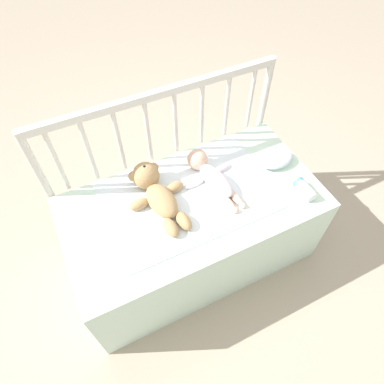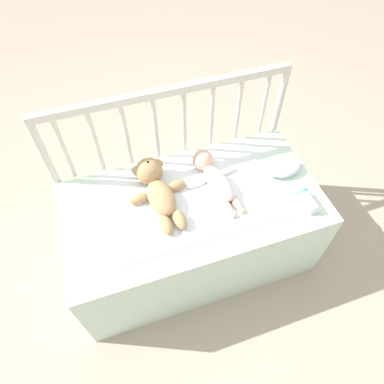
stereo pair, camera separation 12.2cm
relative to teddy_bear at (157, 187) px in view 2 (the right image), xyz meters
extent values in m
plane|color=tan|center=(0.14, -0.10, -0.54)|extent=(12.00, 12.00, 0.00)
cube|color=silver|center=(0.14, -0.10, -0.30)|extent=(1.22, 0.64, 0.49)
cylinder|color=beige|center=(-0.45, 0.25, -0.10)|extent=(0.04, 0.04, 0.89)
cylinder|color=beige|center=(0.74, 0.25, -0.10)|extent=(0.04, 0.04, 0.89)
cube|color=beige|center=(0.14, 0.25, 0.33)|extent=(1.18, 0.03, 0.04)
cylinder|color=beige|center=(-0.36, 0.25, 0.13)|extent=(0.02, 0.02, 0.36)
cylinder|color=beige|center=(-0.21, 0.25, 0.13)|extent=(0.02, 0.02, 0.36)
cylinder|color=beige|center=(-0.07, 0.25, 0.13)|extent=(0.02, 0.02, 0.36)
cylinder|color=beige|center=(0.07, 0.25, 0.13)|extent=(0.02, 0.02, 0.36)
cylinder|color=beige|center=(0.22, 0.25, 0.13)|extent=(0.02, 0.02, 0.36)
cylinder|color=beige|center=(0.36, 0.25, 0.13)|extent=(0.02, 0.02, 0.36)
cylinder|color=beige|center=(0.50, 0.25, 0.13)|extent=(0.02, 0.02, 0.36)
cylinder|color=beige|center=(0.65, 0.25, 0.13)|extent=(0.02, 0.02, 0.36)
cube|color=white|center=(0.15, -0.06, -0.05)|extent=(0.79, 0.52, 0.01)
ellipsoid|color=tan|center=(0.01, -0.06, -0.01)|extent=(0.14, 0.22, 0.09)
sphere|color=tan|center=(-0.01, 0.10, 0.01)|extent=(0.13, 0.13, 0.13)
sphere|color=beige|center=(-0.01, 0.10, 0.05)|extent=(0.05, 0.05, 0.05)
sphere|color=black|center=(-0.01, 0.10, 0.07)|extent=(0.02, 0.02, 0.02)
sphere|color=tan|center=(-0.06, 0.11, 0.02)|extent=(0.05, 0.05, 0.05)
sphere|color=tan|center=(0.04, 0.12, 0.02)|extent=(0.05, 0.05, 0.05)
ellipsoid|color=tan|center=(-0.09, -0.02, -0.02)|extent=(0.10, 0.06, 0.05)
ellipsoid|color=tan|center=(0.09, 0.00, -0.02)|extent=(0.10, 0.06, 0.05)
ellipsoid|color=tan|center=(-0.01, -0.20, -0.02)|extent=(0.07, 0.11, 0.06)
ellipsoid|color=tan|center=(0.05, -0.19, -0.02)|extent=(0.07, 0.11, 0.06)
ellipsoid|color=white|center=(0.29, -0.06, -0.01)|extent=(0.13, 0.24, 0.08)
sphere|color=beige|center=(0.26, 0.09, 0.00)|extent=(0.10, 0.10, 0.10)
ellipsoid|color=white|center=(0.20, -0.01, -0.03)|extent=(0.12, 0.05, 0.03)
ellipsoid|color=white|center=(0.35, 0.01, -0.03)|extent=(0.12, 0.05, 0.03)
sphere|color=beige|center=(0.16, -0.01, -0.03)|extent=(0.03, 0.03, 0.03)
sphere|color=beige|center=(0.39, 0.02, -0.03)|extent=(0.03, 0.03, 0.03)
ellipsoid|color=beige|center=(0.28, -0.18, -0.03)|extent=(0.05, 0.12, 0.04)
ellipsoid|color=beige|center=(0.33, -0.17, -0.03)|extent=(0.05, 0.12, 0.04)
sphere|color=beige|center=(0.29, -0.24, -0.03)|extent=(0.03, 0.03, 0.03)
sphere|color=beige|center=(0.33, -0.23, -0.03)|extent=(0.03, 0.03, 0.03)
cylinder|color=white|center=(0.64, -0.29, -0.02)|extent=(0.05, 0.11, 0.05)
cylinder|color=#4C99D8|center=(0.64, -0.23, -0.02)|extent=(0.06, 0.02, 0.06)
sphere|color=#EAC67F|center=(0.64, -0.22, -0.02)|extent=(0.04, 0.04, 0.04)
ellipsoid|color=silver|center=(0.63, -0.06, -0.02)|extent=(0.19, 0.13, 0.06)
camera|label=1|loc=(-0.27, -0.94, 1.24)|focal=32.00mm
camera|label=2|loc=(-0.16, -0.99, 1.24)|focal=32.00mm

